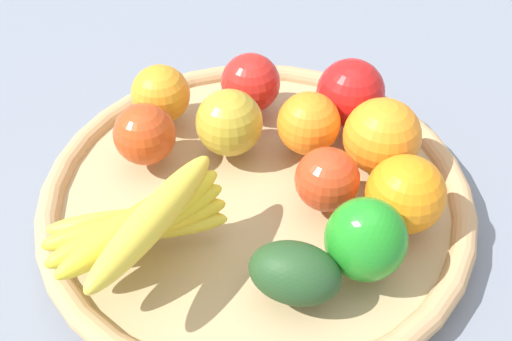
% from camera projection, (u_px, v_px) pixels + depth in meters
% --- Properties ---
extents(ground_plane, '(2.40, 2.40, 0.00)m').
position_uv_depth(ground_plane, '(256.00, 208.00, 0.66)').
color(ground_plane, slate).
rests_on(ground_plane, ground).
extents(basket, '(0.47, 0.47, 0.04)m').
position_uv_depth(basket, '(256.00, 196.00, 0.65)').
color(basket, tan).
rests_on(basket, ground_plane).
extents(orange_0, '(0.10, 0.10, 0.08)m').
position_uv_depth(orange_0, '(405.00, 194.00, 0.57)').
color(orange_0, orange).
rests_on(orange_0, basket).
extents(banana_bunch, '(0.16, 0.18, 0.09)m').
position_uv_depth(banana_bunch, '(141.00, 222.00, 0.54)').
color(banana_bunch, yellow).
rests_on(banana_bunch, basket).
extents(apple_3, '(0.09, 0.09, 0.07)m').
position_uv_depth(apple_3, '(145.00, 134.00, 0.64)').
color(apple_3, '#C2421A').
rests_on(apple_3, basket).
extents(apple_4, '(0.11, 0.11, 0.08)m').
position_uv_depth(apple_4, '(350.00, 93.00, 0.68)').
color(apple_4, red).
rests_on(apple_4, basket).
extents(apple_1, '(0.11, 0.11, 0.07)m').
position_uv_depth(apple_1, '(229.00, 123.00, 0.65)').
color(apple_1, gold).
rests_on(apple_1, basket).
extents(bell_pepper, '(0.10, 0.10, 0.09)m').
position_uv_depth(bell_pepper, '(366.00, 240.00, 0.52)').
color(bell_pepper, '#209122').
rests_on(bell_pepper, basket).
extents(avocado, '(0.10, 0.10, 0.06)m').
position_uv_depth(avocado, '(295.00, 273.00, 0.52)').
color(avocado, '#234822').
rests_on(avocado, basket).
extents(apple_2, '(0.09, 0.09, 0.07)m').
position_uv_depth(apple_2, '(327.00, 179.00, 0.59)').
color(apple_2, red).
rests_on(apple_2, basket).
extents(orange_1, '(0.11, 0.11, 0.08)m').
position_uv_depth(orange_1, '(382.00, 136.00, 0.63)').
color(orange_1, orange).
rests_on(orange_1, basket).
extents(orange_3, '(0.08, 0.08, 0.07)m').
position_uv_depth(orange_3, '(161.00, 94.00, 0.69)').
color(orange_3, orange).
rests_on(orange_3, basket).
extents(apple_0, '(0.09, 0.09, 0.07)m').
position_uv_depth(apple_0, '(251.00, 83.00, 0.70)').
color(apple_0, red).
rests_on(apple_0, basket).
extents(orange_2, '(0.09, 0.09, 0.07)m').
position_uv_depth(orange_2, '(309.00, 123.00, 0.65)').
color(orange_2, orange).
rests_on(orange_2, basket).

